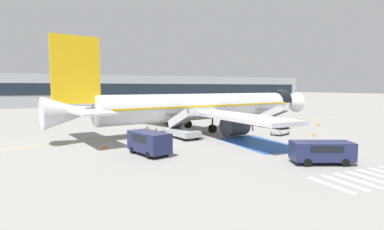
# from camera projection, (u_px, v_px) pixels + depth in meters

# --- Properties ---
(ground_plane) EXTENTS (600.00, 600.00, 0.00)m
(ground_plane) POSITION_uv_depth(u_px,v_px,m) (216.00, 130.00, 43.79)
(ground_plane) COLOR gray
(apron_leadline_yellow) EXTENTS (75.50, 16.07, 0.01)m
(apron_leadline_yellow) POSITION_uv_depth(u_px,v_px,m) (208.00, 129.00, 44.08)
(apron_leadline_yellow) COLOR gold
(apron_leadline_yellow) RESTS_ON ground_plane
(apron_stand_patch_blue) EXTENTS (5.53, 9.97, 0.01)m
(apron_stand_patch_blue) POSITION_uv_depth(u_px,v_px,m) (258.00, 144.00, 32.75)
(apron_stand_patch_blue) COLOR #2856A8
(apron_stand_patch_blue) RESTS_ON ground_plane
(apron_walkway_bar_0) EXTENTS (0.44, 3.60, 0.01)m
(apron_walkway_bar_0) POSITION_uv_depth(u_px,v_px,m) (330.00, 185.00, 18.80)
(apron_walkway_bar_0) COLOR silver
(apron_walkway_bar_0) RESTS_ON ground_plane
(apron_walkway_bar_1) EXTENTS (0.44, 3.60, 0.01)m
(apron_walkway_bar_1) POSITION_uv_depth(u_px,v_px,m) (344.00, 182.00, 19.27)
(apron_walkway_bar_1) COLOR silver
(apron_walkway_bar_1) RESTS_ON ground_plane
(apron_walkway_bar_2) EXTENTS (0.44, 3.60, 0.01)m
(apron_walkway_bar_2) POSITION_uv_depth(u_px,v_px,m) (357.00, 180.00, 19.74)
(apron_walkway_bar_2) COLOR silver
(apron_walkway_bar_2) RESTS_ON ground_plane
(apron_walkway_bar_3) EXTENTS (0.44, 3.60, 0.01)m
(apron_walkway_bar_3) POSITION_uv_depth(u_px,v_px,m) (369.00, 178.00, 20.21)
(apron_walkway_bar_3) COLOR silver
(apron_walkway_bar_3) RESTS_ON ground_plane
(apron_walkway_bar_4) EXTENTS (0.44, 3.60, 0.01)m
(apron_walkway_bar_4) POSITION_uv_depth(u_px,v_px,m) (381.00, 176.00, 20.68)
(apron_walkway_bar_4) COLOR silver
(apron_walkway_bar_4) RESTS_ON ground_plane
(airliner) EXTENTS (42.60, 35.80, 11.77)m
(airliner) POSITION_uv_depth(u_px,v_px,m) (204.00, 107.00, 43.34)
(airliner) COLOR silver
(airliner) RESTS_ON ground_plane
(boarding_stairs_forward) EXTENTS (3.14, 5.51, 3.65)m
(boarding_stairs_forward) POSITION_uv_depth(u_px,v_px,m) (273.00, 122.00, 45.60)
(boarding_stairs_forward) COLOR #ADB2BA
(boarding_stairs_forward) RESTS_ON ground_plane
(boarding_stairs_aft) EXTENTS (3.14, 5.51, 3.75)m
(boarding_stairs_aft) POSITION_uv_depth(u_px,v_px,m) (182.00, 130.00, 36.14)
(boarding_stairs_aft) COLOR #ADB2BA
(boarding_stairs_aft) RESTS_ON ground_plane
(fuel_tanker) EXTENTS (10.37, 3.41, 3.51)m
(fuel_tanker) POSITION_uv_depth(u_px,v_px,m) (126.00, 107.00, 66.21)
(fuel_tanker) COLOR #38383D
(fuel_tanker) RESTS_ON ground_plane
(service_van_0) EXTENTS (5.12, 3.65, 1.79)m
(service_van_0) POSITION_uv_depth(u_px,v_px,m) (322.00, 150.00, 23.93)
(service_van_0) COLOR #1E234C
(service_van_0) RESTS_ON ground_plane
(service_van_1) EXTENTS (3.29, 4.90, 2.10)m
(service_van_1) POSITION_uv_depth(u_px,v_px,m) (149.00, 141.00, 27.23)
(service_van_1) COLOR #1E234C
(service_van_1) RESTS_ON ground_plane
(baggage_cart) EXTENTS (2.98, 2.41, 0.87)m
(baggage_cart) POSITION_uv_depth(u_px,v_px,m) (280.00, 133.00, 38.79)
(baggage_cart) COLOR gray
(baggage_cart) RESTS_ON ground_plane
(ground_crew_0) EXTENTS (0.46, 0.47, 1.72)m
(ground_crew_0) POSITION_uv_depth(u_px,v_px,m) (253.00, 124.00, 42.64)
(ground_crew_0) COLOR #191E38
(ground_crew_0) RESTS_ON ground_plane
(ground_crew_1) EXTENTS (0.42, 0.49, 1.80)m
(ground_crew_1) POSITION_uv_depth(u_px,v_px,m) (156.00, 135.00, 31.87)
(ground_crew_1) COLOR #2D2D33
(ground_crew_1) RESTS_ON ground_plane
(ground_crew_2) EXTENTS (0.45, 0.28, 1.80)m
(ground_crew_2) POSITION_uv_depth(u_px,v_px,m) (147.00, 133.00, 33.52)
(ground_crew_2) COLOR #2D2D33
(ground_crew_2) RESTS_ON ground_plane
(traffic_cone_0) EXTENTS (0.52, 0.52, 0.58)m
(traffic_cone_0) POSITION_uv_depth(u_px,v_px,m) (105.00, 145.00, 30.26)
(traffic_cone_0) COLOR orange
(traffic_cone_0) RESTS_ON ground_plane
(traffic_cone_1) EXTENTS (0.55, 0.55, 0.61)m
(traffic_cone_1) POSITION_uv_depth(u_px,v_px,m) (318.00, 124.00, 47.82)
(traffic_cone_1) COLOR orange
(traffic_cone_1) RESTS_ON ground_plane
(traffic_cone_2) EXTENTS (0.41, 0.41, 0.46)m
(traffic_cone_2) POSITION_uv_depth(u_px,v_px,m) (313.00, 134.00, 37.82)
(traffic_cone_2) COLOR orange
(traffic_cone_2) RESTS_ON ground_plane
(terminal_building) EXTENTS (115.38, 12.10, 10.34)m
(terminal_building) POSITION_uv_depth(u_px,v_px,m) (163.00, 90.00, 110.83)
(terminal_building) COLOR #9EA3A8
(terminal_building) RESTS_ON ground_plane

